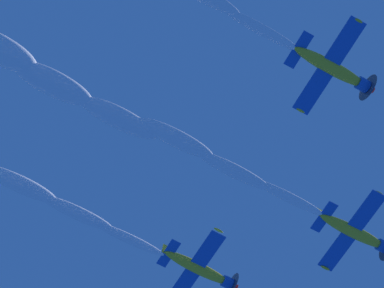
# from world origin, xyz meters

# --- Properties ---
(airplane_lead) EXTENTS (8.91, 7.92, 2.44)m
(airplane_lead) POSITION_xyz_m (3.02, 4.94, 56.75)
(airplane_lead) COLOR gold
(airplane_left_wingman) EXTENTS (8.90, 7.91, 2.75)m
(airplane_left_wingman) POSITION_xyz_m (-8.02, -4.49, 57.59)
(airplane_left_wingman) COLOR gold
(airplane_right_wingman) EXTENTS (8.91, 7.95, 2.41)m
(airplane_right_wingman) POSITION_xyz_m (14.17, -5.66, 57.32)
(airplane_right_wingman) COLOR gold
(smoke_trail_lead) EXTENTS (3.84, 40.90, 2.79)m
(smoke_trail_lead) POSITION_xyz_m (1.46, -25.48, 56.82)
(smoke_trail_lead) COLOR white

